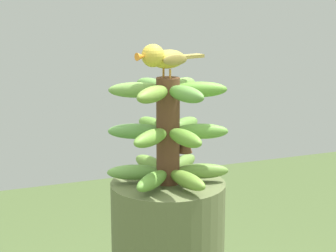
% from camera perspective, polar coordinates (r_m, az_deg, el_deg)
% --- Properties ---
extents(banana_bunch, '(0.29, 0.29, 0.26)m').
position_cam_1_polar(banana_bunch, '(1.42, 0.03, -0.52)').
color(banana_bunch, brown).
rests_on(banana_bunch, banana_tree).
extents(perched_bird, '(0.08, 0.19, 0.08)m').
position_cam_1_polar(perched_bird, '(1.38, -0.55, 6.50)').
color(perched_bird, '#C68933').
rests_on(perched_bird, banana_bunch).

